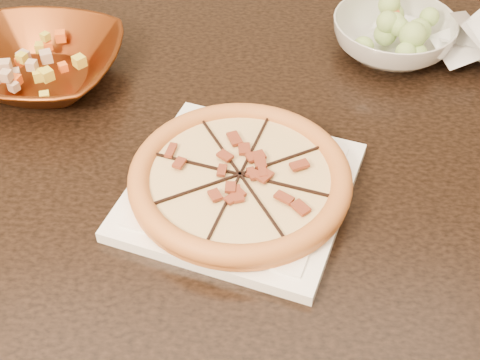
{
  "coord_description": "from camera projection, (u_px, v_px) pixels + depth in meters",
  "views": [
    {
      "loc": [
        -0.0,
        -0.7,
        1.44
      ],
      "look_at": [
        0.01,
        -0.03,
        0.78
      ],
      "focal_mm": 50.0,
      "sensor_mm": 36.0,
      "label": 1
    }
  ],
  "objects": [
    {
      "name": "plate",
      "position": [
        240.0,
        190.0,
        0.95
      ],
      "size": [
        0.39,
        0.39,
        0.02
      ],
      "color": "white",
      "rests_on": "dining_table"
    },
    {
      "name": "bronze_bowl",
      "position": [
        41.0,
        65.0,
        1.12
      ],
      "size": [
        0.32,
        0.32,
        0.07
      ],
      "primitive_type": "imported",
      "rotation": [
        0.0,
        0.0,
        -0.18
      ],
      "color": "#622D10",
      "rests_on": "dining_table"
    },
    {
      "name": "mixed_dish",
      "position": [
        34.0,
        41.0,
        1.09
      ],
      "size": [
        0.13,
        0.13,
        0.03
      ],
      "color": "tan",
      "rests_on": "bronze_bowl"
    },
    {
      "name": "salad_bowl",
      "position": [
        393.0,
        36.0,
        1.18
      ],
      "size": [
        0.22,
        0.22,
        0.07
      ],
      "primitive_type": "imported",
      "rotation": [
        0.0,
        0.0,
        0.03
      ],
      "color": "silver",
      "rests_on": "dining_table"
    },
    {
      "name": "pizza",
      "position": [
        240.0,
        178.0,
        0.93
      ],
      "size": [
        0.31,
        0.31,
        0.03
      ],
      "color": "orange",
      "rests_on": "plate"
    },
    {
      "name": "cling_film",
      "position": [
        480.0,
        43.0,
        1.18
      ],
      "size": [
        0.19,
        0.17,
        0.05
      ],
      "primitive_type": null,
      "rotation": [
        0.0,
        0.0,
        -0.26
      ],
      "color": "silver",
      "rests_on": "dining_table"
    },
    {
      "name": "salad",
      "position": [
        397.0,
        10.0,
        1.15
      ],
      "size": [
        0.11,
        0.1,
        0.04
      ],
      "color": "#96BF6D",
      "rests_on": "salad_bowl"
    },
    {
      "name": "dining_table",
      "position": [
        173.0,
        175.0,
        1.13
      ],
      "size": [
        1.43,
        0.99,
        0.75
      ],
      "color": "black",
      "rests_on": "floor"
    }
  ]
}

